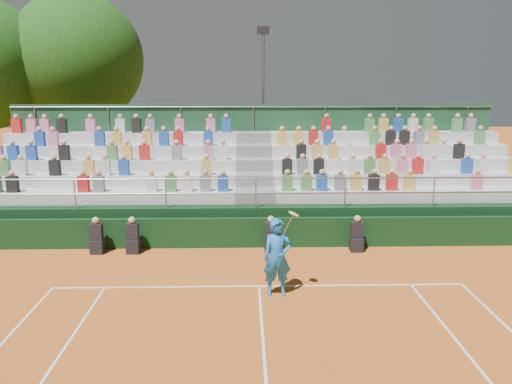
{
  "coord_description": "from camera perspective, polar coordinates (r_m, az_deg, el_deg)",
  "views": [
    {
      "loc": [
        -0.38,
        -12.47,
        5.43
      ],
      "look_at": [
        0.0,
        3.5,
        1.8
      ],
      "focal_mm": 35.0,
      "sensor_mm": 36.0,
      "label": 1
    }
  ],
  "objects": [
    {
      "name": "ground",
      "position": [
        13.6,
        0.35,
        -10.72
      ],
      "size": [
        90.0,
        90.0,
        0.0
      ],
      "primitive_type": "plane",
      "color": "#C05F20",
      "rests_on": "ground"
    },
    {
      "name": "courtside_wall",
      "position": [
        16.43,
        0.02,
        -4.66
      ],
      "size": [
        20.0,
        0.15,
        1.0
      ],
      "primitive_type": "cube",
      "color": "black",
      "rests_on": "ground"
    },
    {
      "name": "line_officials",
      "position": [
        16.03,
        -4.74,
        -5.24
      ],
      "size": [
        8.7,
        0.4,
        1.19
      ],
      "color": "black",
      "rests_on": "ground"
    },
    {
      "name": "grandstand",
      "position": [
        19.4,
        -0.2,
        -0.13
      ],
      "size": [
        20.0,
        5.2,
        4.4
      ],
      "color": "black",
      "rests_on": "ground"
    },
    {
      "name": "tennis_player",
      "position": [
        12.76,
        2.46,
        -7.47
      ],
      "size": [
        0.93,
        0.58,
        2.22
      ],
      "color": "blue",
      "rests_on": "ground"
    },
    {
      "name": "tree_east",
      "position": [
        28.36,
        -19.7,
        14.09
      ],
      "size": [
        6.74,
        6.74,
        9.81
      ],
      "color": "#372214",
      "rests_on": "ground"
    },
    {
      "name": "floodlight_mast",
      "position": [
        25.24,
        0.8,
        10.96
      ],
      "size": [
        0.6,
        0.25,
        7.9
      ],
      "color": "gray",
      "rests_on": "ground"
    }
  ]
}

